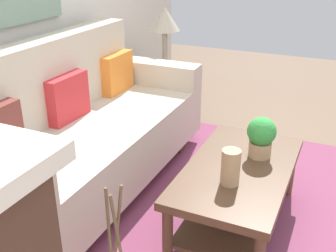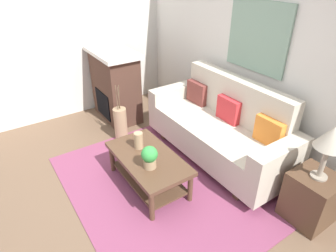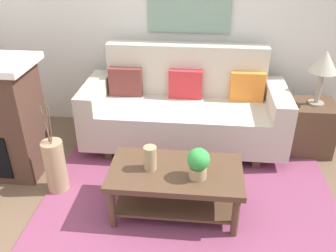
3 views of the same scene
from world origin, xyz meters
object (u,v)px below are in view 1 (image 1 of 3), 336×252
Objects in this scene: couch at (85,133)px; tabletop_vase at (230,167)px; throw_pillow_crimson at (67,98)px; throw_pillow_orange at (116,73)px; table_lamp at (165,21)px; coffee_table at (238,183)px; side_table at (165,94)px; potted_plant_tabletop at (261,136)px.

tabletop_vase is at bearing -100.66° from couch.
couch is at bearing 79.34° from tabletop_vase.
couch is 5.94× the size of throw_pillow_crimson.
throw_pillow_orange is (0.66, 0.00, 0.00)m from throw_pillow_crimson.
tabletop_vase is (-0.21, -1.25, -0.15)m from throw_pillow_crimson.
table_lamp is (0.71, -0.12, 0.31)m from throw_pillow_orange.
coffee_table is at bearing -140.52° from table_lamp.
throw_pillow_crimson is (-0.00, 0.13, 0.25)m from couch.
table_lamp is (1.37, -0.12, 0.31)m from throw_pillow_crimson.
side_table is (1.37, -0.12, -0.40)m from throw_pillow_crimson.
couch reaches higher than coffee_table.
throw_pillow_orange is at bearing 70.04° from potted_plant_tabletop.
couch is 1.13m from coffee_table.
couch reaches higher than tabletop_vase.
throw_pillow_orange is 1.46m from coffee_table.
tabletop_vase is 1.96m from side_table.
potted_plant_tabletop is at bearing -109.96° from throw_pillow_orange.
side_table is (1.19, 1.21, -0.29)m from potted_plant_tabletop.
potted_plant_tabletop is at bearing -82.32° from throw_pillow_crimson.
throw_pillow_crimson reaches higher than coffee_table.
potted_plant_tabletop reaches higher than tabletop_vase.
throw_pillow_crimson is 1.27m from tabletop_vase.
throw_pillow_orange is at bearing 170.64° from side_table.
couch is 0.72m from throw_pillow_orange.
coffee_table is 5.28× the size of tabletop_vase.
throw_pillow_crimson is 1.73× the size of tabletop_vase.
table_lamp reaches higher than potted_plant_tabletop.
throw_pillow_crimson and throw_pillow_orange have the same top height.
table_lamp reaches higher than throw_pillow_crimson.
tabletop_vase is at bearing -124.92° from throw_pillow_orange.
table_lamp reaches higher than couch.
couch is at bearing 98.48° from potted_plant_tabletop.
couch is at bearing -179.60° from side_table.
couch is 1.22m from potted_plant_tabletop.
coffee_table is (-0.00, -1.12, -0.12)m from couch.
potted_plant_tabletop is (-0.48, -1.33, -0.11)m from throw_pillow_orange.
tabletop_vase is at bearing -99.60° from throw_pillow_crimson.
side_table is 0.98× the size of table_lamp.
potted_plant_tabletop reaches higher than coffee_table.
side_table is at bearing 35.61° from tabletop_vase.
couch is 1.38m from side_table.
potted_plant_tabletop is 0.46× the size of table_lamp.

